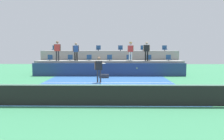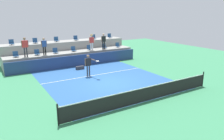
% 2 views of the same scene
% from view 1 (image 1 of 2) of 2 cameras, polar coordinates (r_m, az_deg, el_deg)
% --- Properties ---
extents(ground_plane, '(40.00, 40.00, 0.00)m').
position_cam_1_polar(ground_plane, '(13.42, -1.39, -4.74)').
color(ground_plane, '#388456').
extents(court_inner_paint, '(9.00, 10.00, 0.01)m').
position_cam_1_polar(court_inner_paint, '(14.40, -1.25, -4.01)').
color(court_inner_paint, '#285693').
rests_on(court_inner_paint, ground_plane).
extents(court_service_line, '(9.00, 0.06, 0.00)m').
position_cam_1_polar(court_service_line, '(15.78, -1.08, -3.14)').
color(court_service_line, white).
rests_on(court_service_line, ground_plane).
extents(tennis_net, '(10.48, 0.08, 1.07)m').
position_cam_1_polar(tennis_net, '(9.40, -2.28, -6.15)').
color(tennis_net, black).
rests_on(tennis_net, ground_plane).
extents(sponsor_backboard, '(13.00, 0.16, 1.10)m').
position_cam_1_polar(sponsor_backboard, '(19.29, -0.75, 0.09)').
color(sponsor_backboard, navy).
rests_on(sponsor_backboard, ground_plane).
extents(seating_tier_lower, '(13.00, 1.80, 1.25)m').
position_cam_1_polar(seating_tier_lower, '(20.58, -0.66, 0.65)').
color(seating_tier_lower, gray).
rests_on(seating_tier_lower, ground_plane).
extents(seating_tier_upper, '(13.00, 1.80, 2.10)m').
position_cam_1_polar(seating_tier_upper, '(22.34, -0.56, 2.14)').
color(seating_tier_upper, gray).
rests_on(seating_tier_upper, ground_plane).
extents(stadium_chair_lower_far_left, '(0.44, 0.40, 0.52)m').
position_cam_1_polar(stadium_chair_lower_far_left, '(21.26, -15.26, 2.88)').
color(stadium_chair_lower_far_left, '#2D2D33').
rests_on(stadium_chair_lower_far_left, seating_tier_lower).
extents(stadium_chair_lower_left, '(0.44, 0.40, 0.52)m').
position_cam_1_polar(stadium_chair_lower_left, '(20.84, -10.44, 2.94)').
color(stadium_chair_lower_left, '#2D2D33').
rests_on(stadium_chair_lower_left, seating_tier_lower).
extents(stadium_chair_lower_mid_left, '(0.44, 0.40, 0.52)m').
position_cam_1_polar(stadium_chair_lower_mid_left, '(20.58, -5.76, 2.97)').
color(stadium_chair_lower_mid_left, '#2D2D33').
rests_on(stadium_chair_lower_mid_left, seating_tier_lower).
extents(stadium_chair_lower_center, '(0.44, 0.40, 0.52)m').
position_cam_1_polar(stadium_chair_lower_center, '(20.45, -0.61, 2.98)').
color(stadium_chair_lower_center, '#2D2D33').
rests_on(stadium_chair_lower_center, seating_tier_lower).
extents(stadium_chair_lower_mid_right, '(0.44, 0.40, 0.52)m').
position_cam_1_polar(stadium_chair_lower_mid_right, '(20.49, 4.27, 2.97)').
color(stadium_chair_lower_mid_right, '#2D2D33').
rests_on(stadium_chair_lower_mid_right, seating_tier_lower).
extents(stadium_chair_lower_right, '(0.44, 0.40, 0.52)m').
position_cam_1_polar(stadium_chair_lower_right, '(20.68, 9.24, 2.94)').
color(stadium_chair_lower_right, '#2D2D33').
rests_on(stadium_chair_lower_right, seating_tier_lower).
extents(stadium_chair_lower_far_right, '(0.44, 0.40, 0.52)m').
position_cam_1_polar(stadium_chair_lower_far_right, '(21.01, 13.96, 2.89)').
color(stadium_chair_lower_far_right, '#2D2D33').
rests_on(stadium_chair_lower_far_right, seating_tier_lower).
extents(stadium_chair_upper_far_left, '(0.44, 0.40, 0.52)m').
position_cam_1_polar(stadium_chair_upper_far_left, '(22.98, -14.15, 5.23)').
color(stadium_chair_upper_far_left, '#2D2D33').
rests_on(stadium_chair_upper_far_left, seating_tier_upper).
extents(stadium_chair_upper_left, '(0.44, 0.40, 0.52)m').
position_cam_1_polar(stadium_chair_upper_left, '(22.53, -8.84, 5.32)').
color(stadium_chair_upper_left, '#2D2D33').
rests_on(stadium_chair_upper_left, seating_tier_upper).
extents(stadium_chair_upper_mid_left, '(0.44, 0.40, 0.52)m').
position_cam_1_polar(stadium_chair_upper_mid_left, '(22.28, -3.43, 5.38)').
color(stadium_chair_upper_mid_left, '#2D2D33').
rests_on(stadium_chair_upper_mid_left, seating_tier_upper).
extents(stadium_chair_upper_mid_right, '(0.44, 0.40, 0.52)m').
position_cam_1_polar(stadium_chair_upper_mid_right, '(22.23, 2.12, 5.38)').
color(stadium_chair_upper_mid_right, '#2D2D33').
rests_on(stadium_chair_upper_mid_right, seating_tier_upper).
extents(stadium_chair_upper_right, '(0.44, 0.40, 0.52)m').
position_cam_1_polar(stadium_chair_upper_right, '(22.39, 7.74, 5.34)').
color(stadium_chair_upper_right, '#2D2D33').
rests_on(stadium_chair_upper_right, seating_tier_upper).
extents(stadium_chair_upper_far_right, '(0.44, 0.40, 0.52)m').
position_cam_1_polar(stadium_chair_upper_far_right, '(22.75, 13.02, 5.25)').
color(stadium_chair_upper_far_right, '#2D2D33').
rests_on(stadium_chair_upper_far_right, seating_tier_upper).
extents(tennis_player, '(0.84, 1.20, 1.78)m').
position_cam_1_polar(tennis_player, '(15.73, -3.25, 0.82)').
color(tennis_player, '#2D2D33').
rests_on(tennis_player, ground_plane).
extents(spectator_leaning_on_rail, '(0.60, 0.24, 1.73)m').
position_cam_1_polar(spectator_leaning_on_rail, '(20.67, -13.50, 5.17)').
color(spectator_leaning_on_rail, '#2D2D33').
rests_on(spectator_leaning_on_rail, seating_tier_lower).
extents(spectator_in_white, '(0.57, 0.24, 1.59)m').
position_cam_1_polar(spectator_in_white, '(20.33, -9.02, 4.96)').
color(spectator_in_white, black).
rests_on(spectator_in_white, seating_tier_lower).
extents(spectator_with_hat, '(0.57, 0.46, 1.66)m').
position_cam_1_polar(spectator_with_hat, '(20.09, 4.66, 5.17)').
color(spectator_with_hat, white).
rests_on(spectator_with_hat, seating_tier_lower).
extents(spectator_in_grey, '(0.58, 0.23, 1.65)m').
position_cam_1_polar(spectator_in_grey, '(20.24, 8.64, 5.09)').
color(spectator_in_grey, black).
rests_on(spectator_in_grey, seating_tier_lower).
extents(tennis_ball, '(0.07, 0.07, 0.07)m').
position_cam_1_polar(tennis_ball, '(14.83, 6.25, 0.48)').
color(tennis_ball, '#CCE033').
extents(equipment_bag, '(0.76, 0.28, 0.30)m').
position_cam_1_polar(equipment_bag, '(18.16, -2.00, -1.53)').
color(equipment_bag, '#333338').
rests_on(equipment_bag, ground_plane).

